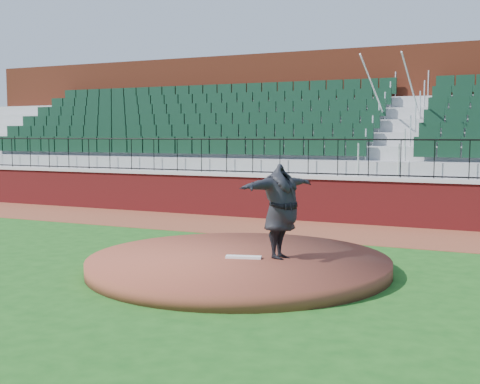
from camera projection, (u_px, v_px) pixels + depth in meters
name	position (u px, v px, depth m)	size (l,w,h in m)	color
ground	(205.00, 272.00, 10.85)	(90.00, 90.00, 0.00)	#184E16
warning_track	(304.00, 229.00, 15.73)	(34.00, 3.20, 0.01)	brown
field_wall	(322.00, 200.00, 17.13)	(34.00, 0.35, 1.20)	maroon
wall_cap	(323.00, 177.00, 17.07)	(34.00, 0.45, 0.10)	#B7B7B7
wall_railing	(323.00, 157.00, 17.01)	(34.00, 0.05, 1.00)	black
seating_stands	(348.00, 139.00, 19.43)	(34.00, 5.10, 4.60)	gray
concourse_wall	(369.00, 126.00, 21.92)	(34.00, 0.50, 5.50)	maroon
pitchers_mound	(239.00, 264.00, 10.97)	(5.39, 5.39, 0.25)	brown
pitching_rubber	(244.00, 257.00, 10.83)	(0.63, 0.16, 0.04)	white
pitcher	(281.00, 211.00, 10.73)	(2.06, 0.56, 1.68)	black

